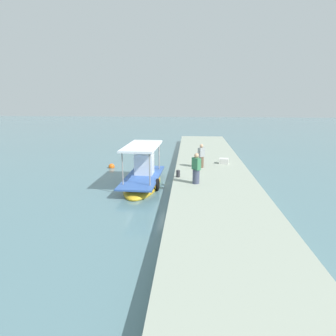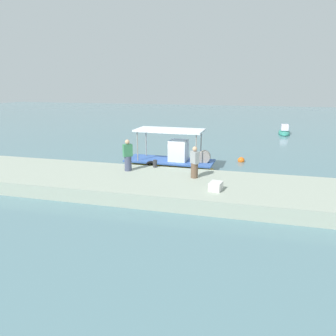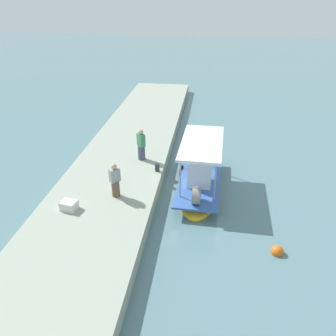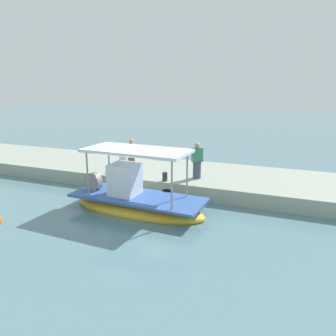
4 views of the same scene
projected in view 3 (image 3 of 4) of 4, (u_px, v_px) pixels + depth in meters
The scene contains 8 objects.
ground_plane at pixel (198, 189), 17.30m from camera, with size 120.00×120.00×0.00m, color slate.
dock_quay at pixel (114, 178), 17.64m from camera, with size 36.00×4.92×0.69m, color #98A292.
main_fishing_boat at pixel (200, 182), 17.12m from camera, with size 5.94×2.26×2.95m.
fisherman_near_bollard at pixel (141, 146), 18.43m from camera, with size 0.55×0.55×1.75m.
fisherman_by_crate at pixel (115, 182), 15.18m from camera, with size 0.51×0.51×1.64m.
mooring_bollard at pixel (157, 167), 17.50m from camera, with size 0.24×0.24×0.42m, color #2D2D33.
cargo_crate at pixel (69, 205), 14.51m from camera, with size 0.66×0.53×0.39m, color silver.
marker_buoy at pixel (277, 251), 13.14m from camera, with size 0.48×0.48×0.48m.
Camera 3 is at (14.79, 0.41, 9.16)m, focal length 36.38 mm.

